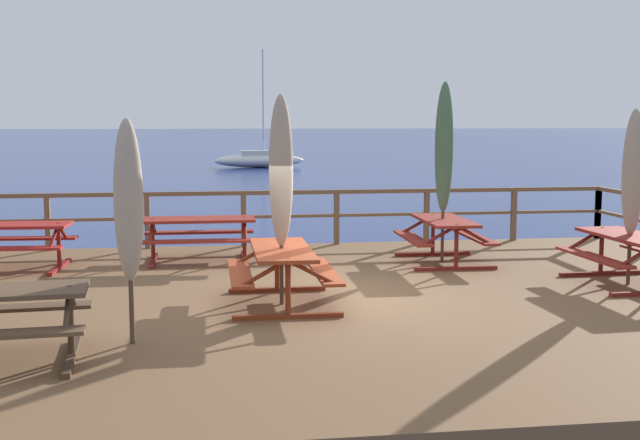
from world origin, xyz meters
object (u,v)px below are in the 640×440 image
patio_umbrella_tall_back_left (633,174)px  picnic_table_mid_centre (282,263)px  patio_umbrella_tall_mid_left (128,202)px  picnic_table_front_left (199,230)px  sailboat_distant (259,160)px  picnic_table_back_left (628,248)px  patio_umbrella_short_mid (281,172)px  picnic_table_mid_left (15,236)px  picnic_table_mid_right (444,231)px  patio_umbrella_tall_mid_right (444,148)px

patio_umbrella_tall_back_left → picnic_table_mid_centre: bearing=-173.8°
patio_umbrella_tall_back_left → patio_umbrella_tall_mid_left: patio_umbrella_tall_back_left is taller
picnic_table_front_left → sailboat_distant: sailboat_distant is taller
patio_umbrella_tall_mid_left → sailboat_distant: sailboat_distant is taller
picnic_table_back_left → sailboat_distant: size_ratio=0.25×
patio_umbrella_short_mid → patio_umbrella_tall_back_left: bearing=6.1°
picnic_table_mid_left → patio_umbrella_tall_back_left: bearing=-15.4°
picnic_table_mid_right → picnic_table_front_left: same height
patio_umbrella_tall_mid_right → patio_umbrella_short_mid: size_ratio=1.11×
picnic_table_mid_right → patio_umbrella_tall_mid_right: patio_umbrella_tall_mid_right is taller
picnic_table_back_left → patio_umbrella_short_mid: 5.44m
picnic_table_mid_centre → patio_umbrella_tall_mid_right: bearing=42.6°
picnic_table_back_left → picnic_table_mid_centre: same height
picnic_table_mid_right → picnic_table_mid_centre: (-3.10, -2.77, 0.00)m
picnic_table_mid_right → picnic_table_front_left: bearing=170.1°
patio_umbrella_tall_mid_right → sailboat_distant: size_ratio=0.40×
picnic_table_mid_left → picnic_table_front_left: same height
picnic_table_mid_left → sailboat_distant: (6.76, 39.54, -0.67)m
picnic_table_mid_left → patio_umbrella_short_mid: 5.34m
picnic_table_back_left → sailboat_distant: bearing=93.6°
picnic_table_back_left → sailboat_distant: (-2.63, 42.16, -0.67)m
patio_umbrella_tall_mid_left → patio_umbrella_short_mid: bearing=42.3°
picnic_table_back_left → picnic_table_front_left: size_ratio=0.97×
picnic_table_back_left → patio_umbrella_tall_back_left: 1.12m
picnic_table_mid_centre → patio_umbrella_tall_mid_right: size_ratio=0.63×
picnic_table_front_left → sailboat_distant: bearing=84.5°
patio_umbrella_short_mid → sailboat_distant: sailboat_distant is taller
patio_umbrella_tall_mid_left → patio_umbrella_tall_mid_right: 6.67m
patio_umbrella_tall_back_left → patio_umbrella_tall_mid_right: 3.18m
picnic_table_mid_centre → sailboat_distant: (2.64, 42.71, -0.68)m
picnic_table_mid_left → picnic_table_mid_right: size_ratio=1.00×
picnic_table_mid_left → sailboat_distant: size_ratio=0.24×
picnic_table_mid_centre → sailboat_distant: sailboat_distant is taller
picnic_table_front_left → patio_umbrella_tall_mid_left: size_ratio=0.79×
picnic_table_mid_centre → patio_umbrella_short_mid: patio_umbrella_short_mid is taller
picnic_table_mid_centre → patio_umbrella_tall_mid_left: patio_umbrella_tall_mid_left is taller
picnic_table_back_left → picnic_table_front_left: (-6.38, 2.96, 0.00)m
picnic_table_mid_centre → patio_umbrella_tall_mid_left: size_ratio=0.79×
picnic_table_back_left → picnic_table_front_left: same height
patio_umbrella_short_mid → patio_umbrella_tall_mid_left: bearing=-137.7°
picnic_table_back_left → sailboat_distant: 42.25m
picnic_table_back_left → patio_umbrella_tall_mid_left: size_ratio=0.76×
picnic_table_front_left → patio_umbrella_tall_back_left: patio_umbrella_tall_back_left is taller
picnic_table_mid_left → picnic_table_mid_right: bearing=-3.2°
picnic_table_back_left → patio_umbrella_short_mid: size_ratio=0.68×
picnic_table_back_left → patio_umbrella_tall_mid_right: size_ratio=0.61×
picnic_table_mid_centre → picnic_table_mid_left: bearing=142.5°
picnic_table_mid_left → picnic_table_front_left: size_ratio=0.94×
patio_umbrella_tall_back_left → sailboat_distant: 42.26m
patio_umbrella_short_mid → sailboat_distant: (2.64, 42.70, -1.90)m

